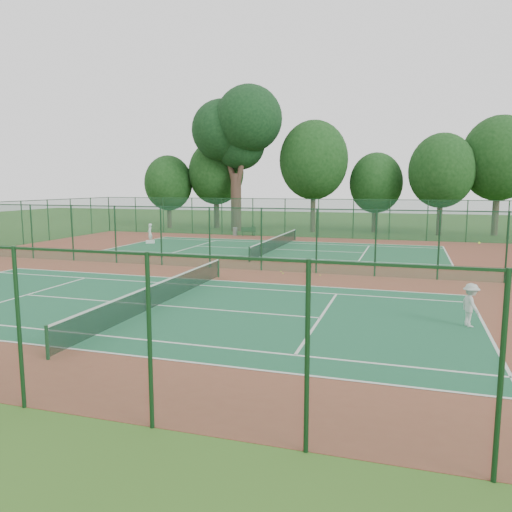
{
  "coord_description": "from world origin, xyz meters",
  "views": [
    {
      "loc": [
        9.29,
        -26.24,
        4.75
      ],
      "look_at": [
        2.85,
        -5.28,
        1.6
      ],
      "focal_mm": 35.0,
      "sensor_mm": 36.0,
      "label": 1
    }
  ],
  "objects_px": {
    "bench": "(249,231)",
    "kit_bag": "(150,242)",
    "player_near": "(471,305)",
    "trash_bin": "(235,231)",
    "big_tree": "(237,129)",
    "player_far": "(150,233)"
  },
  "relations": [
    {
      "from": "bench",
      "to": "kit_bag",
      "type": "distance_m",
      "value": 9.78
    },
    {
      "from": "player_near",
      "to": "kit_bag",
      "type": "xyz_separation_m",
      "value": [
        -22.09,
        18.19,
        -0.62
      ]
    },
    {
      "from": "player_near",
      "to": "trash_bin",
      "type": "relative_size",
      "value": 1.92
    },
    {
      "from": "kit_bag",
      "to": "big_tree",
      "type": "height_order",
      "value": "big_tree"
    },
    {
      "from": "big_tree",
      "to": "kit_bag",
      "type": "bearing_deg",
      "value": -103.17
    },
    {
      "from": "player_far",
      "to": "bench",
      "type": "bearing_deg",
      "value": 125.81
    },
    {
      "from": "player_far",
      "to": "trash_bin",
      "type": "xyz_separation_m",
      "value": [
        4.82,
        7.39,
        -0.4
      ]
    },
    {
      "from": "kit_bag",
      "to": "big_tree",
      "type": "xyz_separation_m",
      "value": [
        3.02,
        12.91,
        10.15
      ]
    },
    {
      "from": "player_near",
      "to": "big_tree",
      "type": "bearing_deg",
      "value": 9.85
    },
    {
      "from": "player_near",
      "to": "bench",
      "type": "bearing_deg",
      "value": 10.31
    },
    {
      "from": "player_near",
      "to": "kit_bag",
      "type": "height_order",
      "value": "player_near"
    },
    {
      "from": "kit_bag",
      "to": "big_tree",
      "type": "bearing_deg",
      "value": 53.4
    },
    {
      "from": "bench",
      "to": "player_near",
      "type": "bearing_deg",
      "value": -75.43
    },
    {
      "from": "player_far",
      "to": "bench",
      "type": "xyz_separation_m",
      "value": [
        6.19,
        7.23,
        -0.35
      ]
    },
    {
      "from": "kit_bag",
      "to": "big_tree",
      "type": "relative_size",
      "value": 0.05
    },
    {
      "from": "bench",
      "to": "kit_bag",
      "type": "height_order",
      "value": "bench"
    },
    {
      "from": "trash_bin",
      "to": "player_near",
      "type": "bearing_deg",
      "value": -56.07
    },
    {
      "from": "player_far",
      "to": "trash_bin",
      "type": "distance_m",
      "value": 8.83
    },
    {
      "from": "trash_bin",
      "to": "big_tree",
      "type": "xyz_separation_m",
      "value": [
        -1.45,
        4.92,
        9.9
      ]
    },
    {
      "from": "trash_bin",
      "to": "big_tree",
      "type": "relative_size",
      "value": 0.05
    },
    {
      "from": "player_near",
      "to": "big_tree",
      "type": "height_order",
      "value": "big_tree"
    },
    {
      "from": "player_near",
      "to": "bench",
      "type": "height_order",
      "value": "player_near"
    }
  ]
}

